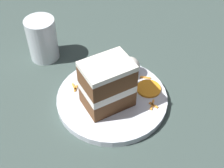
# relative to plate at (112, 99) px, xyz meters

# --- Properties ---
(ground_plane) EXTENTS (6.00, 6.00, 0.00)m
(ground_plane) POSITION_rel_plate_xyz_m (-0.01, -0.03, -0.04)
(ground_plane) COLOR #38332D
(ground_plane) RESTS_ON ground
(dining_table) EXTENTS (1.02, 0.96, 0.03)m
(dining_table) POSITION_rel_plate_xyz_m (-0.01, -0.03, -0.02)
(dining_table) COLOR #384742
(dining_table) RESTS_ON ground
(plate) EXTENTS (0.23, 0.23, 0.01)m
(plate) POSITION_rel_plate_xyz_m (0.00, 0.00, 0.00)
(plate) COLOR silver
(plate) RESTS_ON dining_table
(cake_slice) EXTENTS (0.10, 0.08, 0.10)m
(cake_slice) POSITION_rel_plate_xyz_m (0.02, 0.01, 0.06)
(cake_slice) COLOR brown
(cake_slice) RESTS_ON plate
(cream_dollop) EXTENTS (0.05, 0.04, 0.04)m
(cream_dollop) POSITION_rel_plate_xyz_m (-0.06, -0.05, 0.03)
(cream_dollop) COLOR white
(cream_dollop) RESTS_ON plate
(orange_garnish) EXTENTS (0.05, 0.05, 0.00)m
(orange_garnish) POSITION_rel_plate_xyz_m (-0.08, 0.01, 0.01)
(orange_garnish) COLOR orange
(orange_garnish) RESTS_ON plate
(carrot_shreds_scatter) EXTENTS (0.17, 0.16, 0.00)m
(carrot_shreds_scatter) POSITION_rel_plate_xyz_m (-0.02, -0.02, 0.01)
(carrot_shreds_scatter) COLOR orange
(carrot_shreds_scatter) RESTS_ON plate
(drinking_glass) EXTENTS (0.07, 0.07, 0.10)m
(drinking_glass) POSITION_rel_plate_xyz_m (0.09, -0.20, 0.04)
(drinking_glass) COLOR silver
(drinking_glass) RESTS_ON dining_table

